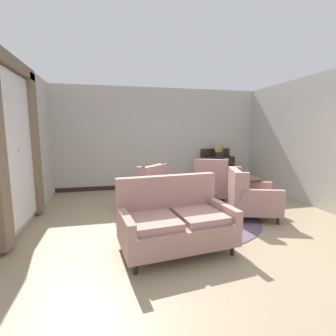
% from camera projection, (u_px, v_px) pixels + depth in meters
% --- Properties ---
extents(ground, '(8.75, 8.75, 0.00)m').
position_uv_depth(ground, '(192.00, 223.00, 4.69)').
color(ground, '#9E896B').
extents(wall_back, '(6.26, 0.08, 2.97)m').
position_uv_depth(wall_back, '(160.00, 139.00, 7.49)').
color(wall_back, '#BCB7AD').
rests_on(wall_back, ground).
extents(wall_left, '(0.08, 4.37, 2.97)m').
position_uv_depth(wall_left, '(24.00, 143.00, 4.70)').
color(wall_left, '#BCB7AD').
rests_on(wall_left, ground).
extents(wall_right, '(0.08, 4.37, 2.97)m').
position_uv_depth(wall_right, '(300.00, 141.00, 6.06)').
color(wall_right, '#BCB7AD').
rests_on(wall_right, ground).
extents(baseboard_back, '(6.10, 0.03, 0.12)m').
position_uv_depth(baseboard_back, '(160.00, 185.00, 7.64)').
color(baseboard_back, black).
rests_on(baseboard_back, ground).
extents(area_rug, '(2.83, 2.83, 0.01)m').
position_uv_depth(area_rug, '(187.00, 217.00, 4.98)').
color(area_rug, '#5B4C60').
rests_on(area_rug, ground).
extents(window_with_curtains, '(0.12, 2.03, 2.82)m').
position_uv_depth(window_with_curtains, '(18.00, 141.00, 4.15)').
color(window_with_curtains, silver).
extents(coffee_table, '(0.92, 0.92, 0.50)m').
position_uv_depth(coffee_table, '(194.00, 196.00, 5.02)').
color(coffee_table, black).
rests_on(coffee_table, ground).
extents(porcelain_vase, '(0.17, 0.17, 0.38)m').
position_uv_depth(porcelain_vase, '(192.00, 184.00, 4.98)').
color(porcelain_vase, brown).
rests_on(porcelain_vase, coffee_table).
extents(settee, '(1.67, 1.09, 1.04)m').
position_uv_depth(settee, '(175.00, 222.00, 3.59)').
color(settee, tan).
rests_on(settee, ground).
extents(armchair_foreground_right, '(1.12, 1.16, 1.05)m').
position_uv_depth(armchair_foreground_right, '(212.00, 183.00, 6.22)').
color(armchair_foreground_right, tan).
rests_on(armchair_foreground_right, ground).
extents(armchair_far_left, '(1.12, 1.08, 0.97)m').
position_uv_depth(armchair_far_left, '(249.00, 197.00, 4.94)').
color(armchair_far_left, tan).
rests_on(armchair_far_left, ground).
extents(armchair_near_sideboard, '(1.14, 1.14, 0.99)m').
position_uv_depth(armchair_near_sideboard, '(145.00, 190.00, 5.53)').
color(armchair_near_sideboard, tan).
rests_on(armchair_near_sideboard, ground).
extents(side_table, '(0.58, 0.58, 0.73)m').
position_uv_depth(side_table, '(247.00, 191.00, 5.31)').
color(side_table, black).
rests_on(side_table, ground).
extents(sideboard, '(0.96, 0.41, 1.17)m').
position_uv_depth(sideboard, '(217.00, 169.00, 7.73)').
color(sideboard, black).
rests_on(sideboard, ground).
extents(gramophone, '(0.39, 0.46, 0.48)m').
position_uv_depth(gramophone, '(220.00, 149.00, 7.57)').
color(gramophone, black).
rests_on(gramophone, sideboard).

